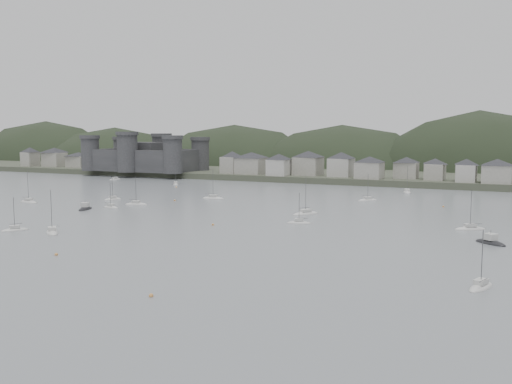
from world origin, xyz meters
The scene contains 10 objects.
ground centered at (0.00, 0.00, 0.00)m, with size 900.00×900.00×0.00m, color slate.
far_shore_land centered at (0.00, 295.00, 1.50)m, with size 900.00×250.00×3.00m, color #383D2D.
forested_ridge centered at (4.83, 269.40, -11.28)m, with size 851.55×103.94×102.57m.
castle centered at (-120.00, 179.80, 10.96)m, with size 66.00×43.00×20.00m.
waterfront_town centered at (50.59, 183.34, 8.66)m, with size 451.48×28.46×12.92m.
sailboat_lead centered at (69.29, 11.75, 0.18)m, with size 4.42×7.63×9.96m.
moored_fleet centered at (-5.65, 69.29, 0.18)m, with size 254.11×167.59×13.62m.
motor_launch_near centered at (68.76, 50.72, 0.29)m, with size 7.91×7.07×3.88m.
motor_launch_far centered at (-50.68, 54.91, 0.29)m, with size 5.05×8.30×3.87m.
mooring_buoys centered at (-5.59, 59.56, 0.15)m, with size 117.41×143.69×0.70m.
Camera 1 is at (74.25, -80.75, 24.26)m, focal length 39.23 mm.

